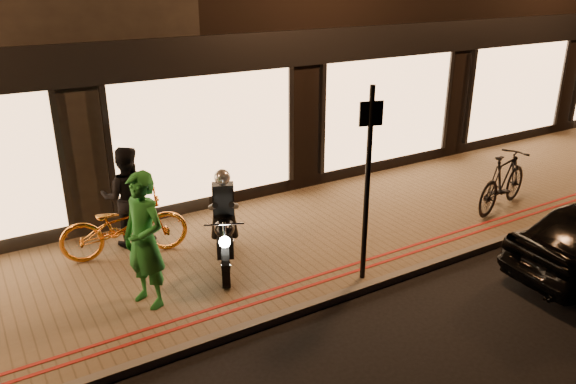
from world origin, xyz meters
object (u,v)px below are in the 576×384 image
Objects in this scene: motorcycle at (225,229)px; bicycle_gold at (124,226)px; sign_post at (368,176)px; person_green at (144,241)px.

motorcycle is 0.88× the size of bicycle_gold.
sign_post reaches higher than bicycle_gold.
person_green is (-1.43, -0.48, 0.37)m from motorcycle.
sign_post is at bearing -120.75° from bicycle_gold.
bicycle_gold is (-1.29, 1.14, -0.07)m from motorcycle.
person_green is at bearing -136.77° from motorcycle.
sign_post is 4.10m from bicycle_gold.
bicycle_gold is at bearing 137.97° from sign_post.
motorcycle is 0.61× the size of sign_post.
bicycle_gold is (-2.92, 2.63, -1.14)m from sign_post.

